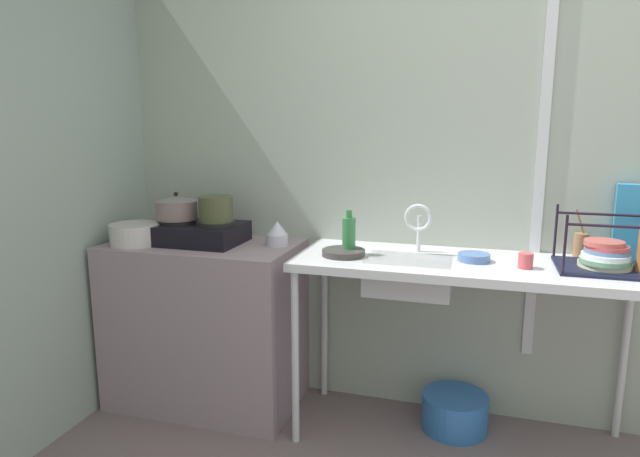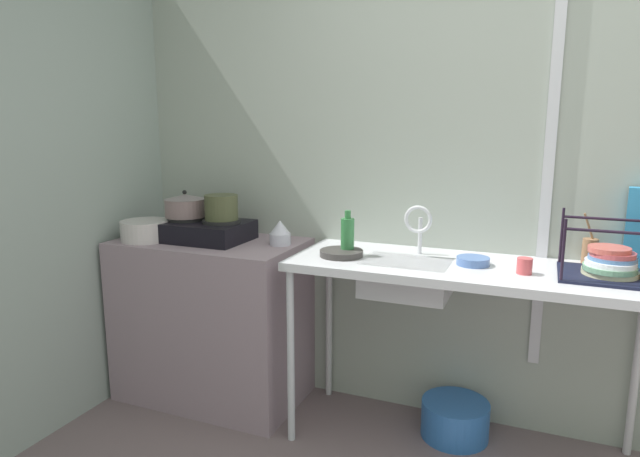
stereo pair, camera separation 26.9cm
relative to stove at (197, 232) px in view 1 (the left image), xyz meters
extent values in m
cube|color=#9DA599|center=(1.69, 0.34, 0.27)|extent=(5.18, 0.10, 2.46)
cube|color=silver|center=(1.72, 0.28, 0.39)|extent=(0.05, 0.01, 1.97)
cube|color=gray|center=(0.03, 0.00, -0.51)|extent=(1.01, 0.58, 0.91)
cube|color=silver|center=(1.40, 0.00, -0.08)|extent=(1.60, 0.58, 0.04)
cylinder|color=silver|center=(0.64, -0.25, -0.53)|extent=(0.04, 0.04, 0.87)
cylinder|color=silver|center=(0.64, 0.25, -0.53)|extent=(0.04, 0.04, 0.87)
cylinder|color=silver|center=(2.16, 0.25, -0.53)|extent=(0.04, 0.04, 0.87)
cube|color=black|center=(0.00, 0.00, 0.00)|extent=(0.49, 0.35, 0.10)
cylinder|color=black|center=(-0.12, 0.00, 0.06)|extent=(0.21, 0.21, 0.02)
cylinder|color=black|center=(0.12, 0.00, 0.06)|extent=(0.21, 0.21, 0.02)
cylinder|color=gray|center=(-0.12, 0.00, 0.11)|extent=(0.22, 0.22, 0.10)
cone|color=gray|center=(-0.12, 0.00, 0.18)|extent=(0.22, 0.22, 0.03)
sphere|color=black|center=(-0.12, 0.00, 0.20)|extent=(0.02, 0.02, 0.02)
cylinder|color=#474B2E|center=(0.12, 0.00, 0.13)|extent=(0.18, 0.18, 0.13)
cylinder|color=silver|center=(-0.29, -0.13, 0.00)|extent=(0.26, 0.26, 0.11)
cylinder|color=silver|center=(0.44, 0.05, -0.03)|extent=(0.11, 0.11, 0.06)
cone|color=silver|center=(0.44, 0.05, 0.04)|extent=(0.11, 0.11, 0.07)
cube|color=silver|center=(1.14, -0.04, -0.14)|extent=(0.40, 0.28, 0.16)
cylinder|color=silver|center=(1.16, 0.14, 0.03)|extent=(0.02, 0.02, 0.18)
torus|color=silver|center=(1.16, 0.08, 0.12)|extent=(0.13, 0.02, 0.13)
cylinder|color=#34312F|center=(0.83, -0.06, -0.04)|extent=(0.21, 0.21, 0.03)
cylinder|color=black|center=(1.80, -0.14, 0.07)|extent=(0.01, 0.01, 0.26)
cylinder|color=black|center=(1.80, 0.17, 0.07)|extent=(0.01, 0.01, 0.26)
cylinder|color=black|center=(1.98, -0.14, 0.16)|extent=(0.38, 0.01, 0.01)
cylinder|color=black|center=(1.98, 0.17, 0.16)|extent=(0.38, 0.01, 0.01)
cube|color=black|center=(1.98, 0.01, -0.05)|extent=(0.40, 0.33, 0.01)
cylinder|color=beige|center=(1.98, 0.02, -0.03)|extent=(0.22, 0.22, 0.02)
cylinder|color=#689C78|center=(1.98, 0.00, -0.01)|extent=(0.21, 0.21, 0.02)
cylinder|color=white|center=(1.98, 0.01, 0.01)|extent=(0.20, 0.20, 0.02)
cylinder|color=#4C73A5|center=(1.99, 0.02, 0.02)|extent=(0.19, 0.19, 0.02)
cylinder|color=#BA4B4F|center=(1.99, 0.01, 0.04)|extent=(0.17, 0.17, 0.02)
cylinder|color=#C05349|center=(1.97, 0.01, 0.06)|extent=(0.16, 0.16, 0.02)
cylinder|color=#C3494C|center=(1.65, -0.06, -0.02)|extent=(0.06, 0.06, 0.07)
cylinder|color=#4C6DAC|center=(1.43, 0.01, -0.04)|extent=(0.15, 0.15, 0.04)
cylinder|color=#2F723C|center=(0.84, -0.02, 0.03)|extent=(0.07, 0.07, 0.18)
cylinder|color=#2F723C|center=(0.84, -0.02, 0.14)|extent=(0.03, 0.03, 0.04)
cube|color=teal|center=(2.12, 0.24, 0.12)|extent=(0.15, 0.08, 0.36)
cylinder|color=#8F6342|center=(1.92, 0.24, 0.00)|extent=(0.07, 0.07, 0.12)
cylinder|color=olive|center=(1.92, 0.24, 0.08)|extent=(0.08, 0.04, 0.19)
cylinder|color=#2B62AB|center=(1.38, 0.09, -0.87)|extent=(0.33, 0.33, 0.18)
camera|label=1|loc=(1.45, -2.54, 0.57)|focal=30.43mm
camera|label=2|loc=(1.70, -2.45, 0.57)|focal=30.43mm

